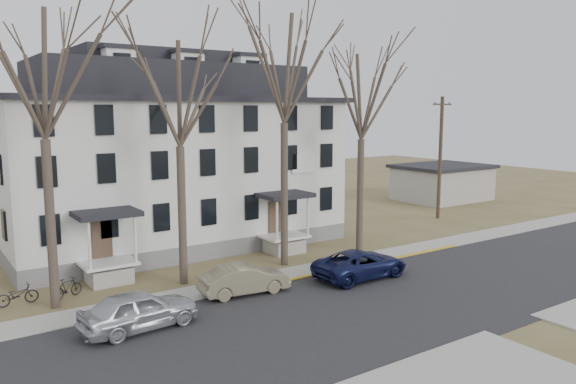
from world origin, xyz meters
TOP-DOWN VIEW (x-y plane):
  - ground at (0.00, 0.00)m, footprint 120.00×120.00m
  - main_road at (0.00, 2.00)m, footprint 120.00×10.00m
  - far_sidewalk at (0.00, 8.00)m, footprint 120.00×2.00m
  - yellow_curb at (5.00, 7.10)m, footprint 14.00×0.25m
  - boarding_house at (-2.00, 17.95)m, footprint 20.80×12.36m
  - distant_building at (26.00, 20.00)m, footprint 8.50×6.50m
  - tree_far_left at (-11.00, 9.80)m, footprint 8.40×8.40m
  - tree_mid_left at (-5.00, 9.80)m, footprint 7.80×7.80m
  - tree_center at (1.00, 9.80)m, footprint 9.00×9.00m
  - tree_mid_right at (6.50, 9.80)m, footprint 7.80×7.80m
  - utility_pole_far at (18.50, 14.00)m, footprint 2.00×0.28m
  - car_silver at (-8.87, 5.28)m, footprint 4.73×2.22m
  - car_tan at (-3.37, 6.65)m, footprint 4.32×1.91m
  - car_navy at (2.76, 5.50)m, footprint 5.13×2.41m
  - bicycle_left at (-12.32, 10.95)m, footprint 1.76×0.66m
  - bicycle_right at (-10.30, 10.65)m, footprint 1.61×1.05m

SIDE VIEW (x-z plane):
  - ground at x=0.00m, z-range 0.00..0.00m
  - main_road at x=0.00m, z-range -0.02..0.02m
  - far_sidewalk at x=0.00m, z-range -0.04..0.04m
  - yellow_curb at x=5.00m, z-range -0.03..0.03m
  - bicycle_left at x=-12.32m, z-range 0.00..0.91m
  - bicycle_right at x=-10.30m, z-range 0.00..0.94m
  - car_tan at x=-3.37m, z-range 0.00..1.38m
  - car_navy at x=2.76m, z-range 0.00..1.42m
  - car_silver at x=-8.87m, z-range 0.00..1.56m
  - distant_building at x=26.00m, z-range 0.00..3.35m
  - utility_pole_far at x=18.50m, z-range 0.15..9.65m
  - boarding_house at x=-2.00m, z-range -0.65..11.40m
  - tree_mid_left at x=-5.00m, z-range 3.23..15.97m
  - tree_mid_right at x=6.50m, z-range 3.23..15.97m
  - tree_far_left at x=-11.00m, z-range 3.48..17.20m
  - tree_center at x=1.00m, z-range 3.73..18.43m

